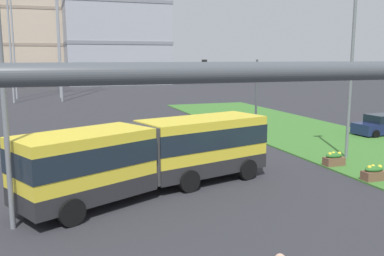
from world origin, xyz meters
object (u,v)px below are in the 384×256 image
Objects in this scene: flower_planter_3 at (374,173)px; streetlight_median at (352,65)px; streetlight_left at (2,70)px; flower_planter_4 at (334,159)px; articulated_bus at (153,155)px; traffic_light_far_right at (238,85)px; car_navy_sedan at (382,125)px.

flower_planter_3 is 0.11× the size of streetlight_median.
streetlight_median is at bearing 66.28° from flower_planter_3.
streetlight_left is 1.00× the size of streetlight_median.
articulated_bus is at bearing -174.56° from flower_planter_4.
flower_planter_4 is at bearing -144.15° from streetlight_median.
streetlight_median is (17.68, 4.80, -0.01)m from streetlight_left.
streetlight_median reaches higher than articulated_bus.
streetlight_left reaches higher than articulated_bus.
traffic_light_far_right reaches higher than flower_planter_4.
streetlight_median is at bearing 15.20° from streetlight_left.
flower_planter_3 is 2.95m from flower_planter_4.
articulated_bus is 12.90m from streetlight_median.
articulated_bus reaches higher than car_navy_sedan.
flower_planter_3 is at bearing -90.00° from flower_planter_4.
flower_planter_3 is (10.22, -1.98, -1.23)m from articulated_bus.
traffic_light_far_right is at bearing 118.31° from streetlight_median.
articulated_bus reaches higher than flower_planter_4.
articulated_bus is 12.74m from traffic_light_far_right.
traffic_light_far_right reaches higher than flower_planter_3.
flower_planter_3 is at bearing -10.95° from articulated_bus.
car_navy_sedan is 13.55m from flower_planter_3.
car_navy_sedan is at bearing 35.54° from streetlight_median.
traffic_light_far_right is (-1.87, 8.37, 3.54)m from flower_planter_4.
streetlight_left is 18.33m from streetlight_median.
car_navy_sedan is 4.12× the size of flower_planter_4.
traffic_light_far_right is at bearing 171.90° from car_navy_sedan.
articulated_bus is 7.16m from streetlight_left.
flower_planter_4 is 0.11× the size of streetlight_median.
flower_planter_4 is (10.22, 0.97, -1.23)m from articulated_bus.
streetlight_median is (-7.54, -5.39, 4.66)m from car_navy_sedan.
car_navy_sedan is 11.86m from traffic_light_far_right.
articulated_bus is 2.08× the size of traffic_light_far_right.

